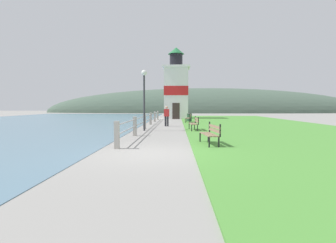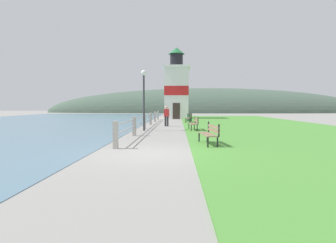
{
  "view_description": "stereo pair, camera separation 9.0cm",
  "coord_description": "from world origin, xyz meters",
  "views": [
    {
      "loc": [
        0.9,
        -8.83,
        1.63
      ],
      "look_at": [
        0.16,
        13.5,
        0.3
      ],
      "focal_mm": 28.0,
      "sensor_mm": 36.0,
      "label": 1
    },
    {
      "loc": [
        0.99,
        -8.83,
        1.63
      ],
      "look_at": [
        0.16,
        13.5,
        0.3
      ],
      "focal_mm": 28.0,
      "sensor_mm": 36.0,
      "label": 2
    }
  ],
  "objects": [
    {
      "name": "park_bench_midway",
      "position": [
        2.07,
        8.28,
        0.54
      ],
      "size": [
        0.55,
        1.69,
        0.94
      ],
      "rotation": [
        0.0,
        0.0,
        3.19
      ],
      "color": "#846B51",
      "rests_on": "ground_plane"
    },
    {
      "name": "park_bench_far",
      "position": [
        2.06,
        16.16,
        0.54
      ],
      "size": [
        0.66,
        1.69,
        0.94
      ],
      "rotation": [
        0.0,
        0.0,
        3.03
      ],
      "color": "#846B51",
      "rests_on": "ground_plane"
    },
    {
      "name": "lighthouse",
      "position": [
        0.81,
        25.12,
        3.86
      ],
      "size": [
        3.45,
        3.45,
        9.12
      ],
      "color": "white",
      "rests_on": "ground_plane"
    },
    {
      "name": "lamp_post",
      "position": [
        -1.23,
        8.24,
        2.74
      ],
      "size": [
        0.36,
        0.36,
        3.96
      ],
      "color": "#333338",
      "rests_on": "ground_plane"
    },
    {
      "name": "trash_bin",
      "position": [
        2.2,
        18.06,
        0.42
      ],
      "size": [
        0.54,
        0.54,
        0.84
      ],
      "color": "#2D5138",
      "rests_on": "ground_plane"
    },
    {
      "name": "grass_verge",
      "position": [
        7.48,
        13.21,
        0.03
      ],
      "size": [
        12.0,
        39.63,
        0.06
      ],
      "color": "#4C8E38",
      "rests_on": "ground_plane"
    },
    {
      "name": "ground_plane",
      "position": [
        0.0,
        0.0,
        0.0
      ],
      "size": [
        160.0,
        160.0,
        0.0
      ],
      "primitive_type": "plane",
      "color": "gray"
    },
    {
      "name": "person_strolling",
      "position": [
        0.09,
        12.1,
        0.88
      ],
      "size": [
        0.43,
        0.28,
        1.62
      ],
      "rotation": [
        0.0,
        0.0,
        1.4
      ],
      "color": "#28282D",
      "rests_on": "ground_plane"
    },
    {
      "name": "water_strip",
      "position": [
        -13.98,
        13.21,
        0.01
      ],
      "size": [
        24.0,
        63.4,
        0.01
      ],
      "color": "slate",
      "rests_on": "ground_plane"
    },
    {
      "name": "park_bench_near",
      "position": [
        2.31,
        1.89,
        0.54
      ],
      "size": [
        0.68,
        1.71,
        0.94
      ],
      "rotation": [
        0.0,
        0.0,
        3.27
      ],
      "color": "#846B51",
      "rests_on": "ground_plane"
    },
    {
      "name": "seawall_railing",
      "position": [
        -1.38,
        11.73,
        0.61
      ],
      "size": [
        0.18,
        21.63,
        1.06
      ],
      "color": "#A8A399",
      "rests_on": "ground_plane"
    },
    {
      "name": "distant_hillside",
      "position": [
        8.0,
        56.42,
        0.0
      ],
      "size": [
        80.0,
        16.0,
        12.0
      ],
      "color": "#475B4C",
      "rests_on": "ground_plane"
    }
  ]
}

